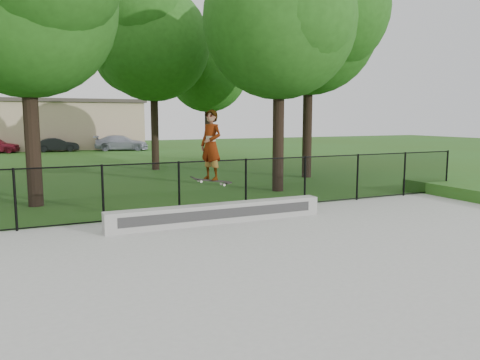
{
  "coord_description": "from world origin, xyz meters",
  "views": [
    {
      "loc": [
        -5.73,
        -6.11,
        2.72
      ],
      "look_at": [
        -0.97,
        4.2,
        1.2
      ],
      "focal_mm": 35.0,
      "sensor_mm": 36.0,
      "label": 1
    }
  ],
  "objects_px": {
    "car_b": "(57,145)",
    "skater_airborne": "(211,146)",
    "grind_ledge": "(219,213)",
    "car_c": "(121,143)"
  },
  "relations": [
    {
      "from": "car_b",
      "to": "car_c",
      "type": "height_order",
      "value": "car_c"
    },
    {
      "from": "car_c",
      "to": "grind_ledge",
      "type": "bearing_deg",
      "value": -170.66
    },
    {
      "from": "grind_ledge",
      "to": "car_c",
      "type": "xyz_separation_m",
      "value": [
        2.98,
        28.77,
        0.33
      ]
    },
    {
      "from": "car_c",
      "to": "skater_airborne",
      "type": "xyz_separation_m",
      "value": [
        -3.26,
        -28.99,
        1.4
      ]
    },
    {
      "from": "car_c",
      "to": "skater_airborne",
      "type": "height_order",
      "value": "skater_airborne"
    },
    {
      "from": "grind_ledge",
      "to": "car_c",
      "type": "height_order",
      "value": "car_c"
    },
    {
      "from": "car_b",
      "to": "skater_airborne",
      "type": "bearing_deg",
      "value": -175.93
    },
    {
      "from": "car_b",
      "to": "skater_airborne",
      "type": "distance_m",
      "value": 29.77
    },
    {
      "from": "car_b",
      "to": "car_c",
      "type": "relative_size",
      "value": 0.75
    },
    {
      "from": "car_b",
      "to": "car_c",
      "type": "bearing_deg",
      "value": -97.13
    }
  ]
}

